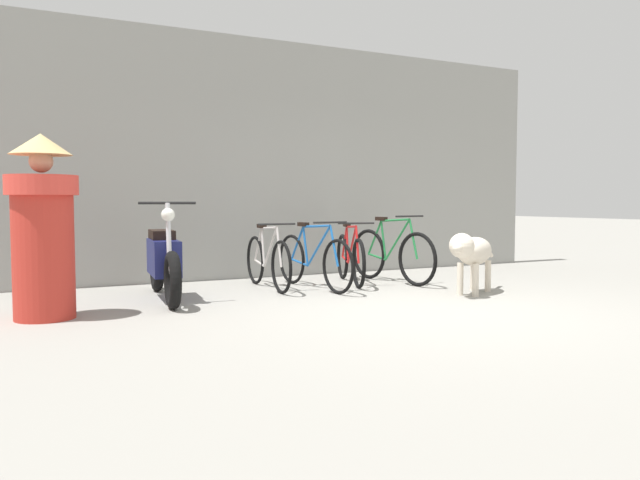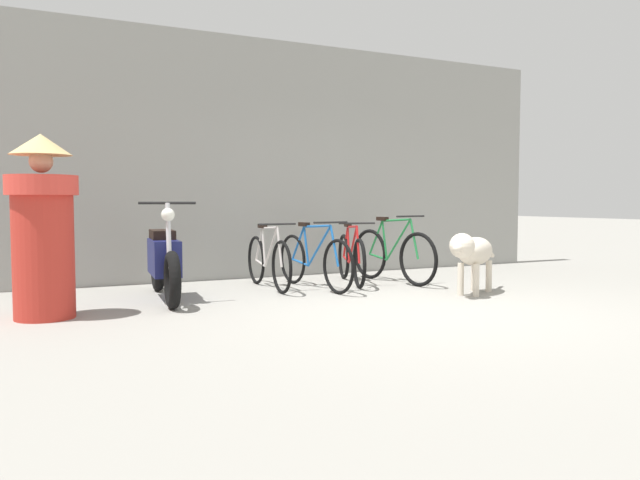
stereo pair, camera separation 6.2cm
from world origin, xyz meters
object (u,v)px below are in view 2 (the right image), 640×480
at_px(bicycle_1, 314,260).
at_px(bicycle_2, 351,258).
at_px(person_in_robes, 43,226).
at_px(bicycle_3, 393,255).
at_px(bicycle_0, 268,261).
at_px(motorcycle, 164,261).
at_px(stray_dog, 473,252).

relative_size(bicycle_1, bicycle_2, 1.12).
relative_size(bicycle_1, person_in_robes, 1.03).
distance_m(bicycle_2, person_in_robes, 3.85).
bearing_deg(bicycle_3, bicycle_0, -103.84).
bearing_deg(bicycle_0, person_in_robes, -67.73).
bearing_deg(bicycle_3, person_in_robes, -87.85).
distance_m(bicycle_0, person_in_robes, 2.76).
height_order(motorcycle, person_in_robes, person_in_robes).
height_order(bicycle_0, bicycle_1, bicycle_1).
relative_size(bicycle_0, bicycle_2, 1.02).
xyz_separation_m(bicycle_0, stray_dog, (1.93, -1.50, 0.15)).
bearing_deg(person_in_robes, motorcycle, -162.57).
bearing_deg(bicycle_1, motorcycle, -93.79).
distance_m(bicycle_3, motorcycle, 3.02).
distance_m(bicycle_1, bicycle_2, 0.69).
relative_size(bicycle_1, bicycle_3, 1.05).
height_order(bicycle_2, person_in_robes, person_in_robes).
xyz_separation_m(bicycle_1, bicycle_3, (1.19, 0.07, 0.02)).
xyz_separation_m(bicycle_1, bicycle_2, (0.65, 0.23, -0.02)).
xyz_separation_m(bicycle_2, person_in_robes, (-3.71, -0.90, 0.52)).
bearing_deg(motorcycle, person_in_robes, -57.32).
height_order(stray_dog, person_in_robes, person_in_robes).
distance_m(bicycle_0, bicycle_3, 1.70).
distance_m(stray_dog, person_in_robes, 4.53).
distance_m(bicycle_3, person_in_robes, 4.34).
height_order(motorcycle, stray_dog, motorcycle).
relative_size(bicycle_0, bicycle_1, 0.91).
relative_size(bicycle_3, motorcycle, 0.86).
distance_m(bicycle_3, stray_dog, 1.35).
relative_size(bicycle_2, bicycle_3, 0.93).
height_order(bicycle_2, motorcycle, motorcycle).
height_order(bicycle_3, person_in_robes, person_in_robes).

